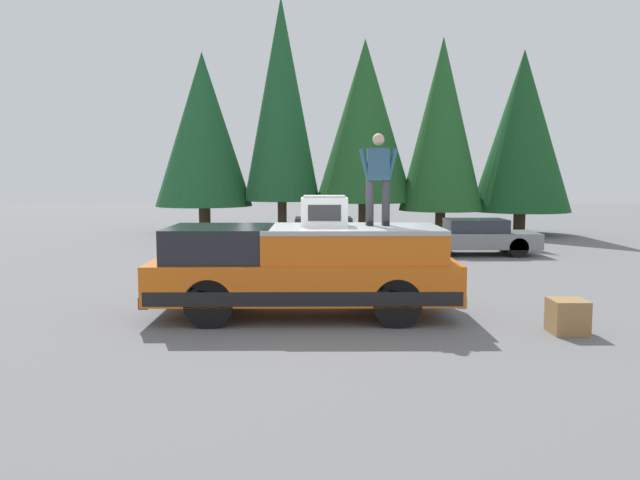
{
  "coord_description": "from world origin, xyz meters",
  "views": [
    {
      "loc": [
        -11.09,
        0.14,
        2.58
      ],
      "look_at": [
        0.58,
        0.03,
        1.35
      ],
      "focal_mm": 34.65,
      "sensor_mm": 36.0,
      "label": 1
    }
  ],
  "objects_px": {
    "person_on_truck_bed": "(378,177)",
    "parked_car_grey": "(473,237)",
    "pickup_truck": "(304,269)",
    "wooden_crate": "(567,316)",
    "parked_car_black": "(321,235)",
    "compressor_unit": "(324,211)"
  },
  "relations": [
    {
      "from": "compressor_unit",
      "to": "parked_car_grey",
      "type": "distance_m",
      "value": 10.03
    },
    {
      "from": "parked_car_grey",
      "to": "person_on_truck_bed",
      "type": "bearing_deg",
      "value": 154.86
    },
    {
      "from": "pickup_truck",
      "to": "wooden_crate",
      "type": "xyz_separation_m",
      "value": [
        -1.31,
        -4.33,
        -0.59
      ]
    },
    {
      "from": "parked_car_grey",
      "to": "wooden_crate",
      "type": "xyz_separation_m",
      "value": [
        -10.04,
        1.02,
        -0.3
      ]
    },
    {
      "from": "pickup_truck",
      "to": "wooden_crate",
      "type": "distance_m",
      "value": 4.56
    },
    {
      "from": "compressor_unit",
      "to": "person_on_truck_bed",
      "type": "relative_size",
      "value": 0.5
    },
    {
      "from": "pickup_truck",
      "to": "parked_car_black",
      "type": "height_order",
      "value": "pickup_truck"
    },
    {
      "from": "parked_car_black",
      "to": "compressor_unit",
      "type": "bearing_deg",
      "value": 179.71
    },
    {
      "from": "wooden_crate",
      "to": "pickup_truck",
      "type": "bearing_deg",
      "value": 73.13
    },
    {
      "from": "parked_car_grey",
      "to": "wooden_crate",
      "type": "distance_m",
      "value": 10.09
    },
    {
      "from": "compressor_unit",
      "to": "parked_car_black",
      "type": "xyz_separation_m",
      "value": [
        9.35,
        -0.05,
        -1.35
      ]
    },
    {
      "from": "parked_car_grey",
      "to": "wooden_crate",
      "type": "bearing_deg",
      "value": 174.22
    },
    {
      "from": "parked_car_grey",
      "to": "parked_car_black",
      "type": "distance_m",
      "value": 4.99
    },
    {
      "from": "compressor_unit",
      "to": "pickup_truck",
      "type": "bearing_deg",
      "value": 107.87
    },
    {
      "from": "parked_car_black",
      "to": "wooden_crate",
      "type": "height_order",
      "value": "parked_car_black"
    },
    {
      "from": "person_on_truck_bed",
      "to": "parked_car_grey",
      "type": "bearing_deg",
      "value": -25.14
    },
    {
      "from": "pickup_truck",
      "to": "person_on_truck_bed",
      "type": "xyz_separation_m",
      "value": [
        0.24,
        -1.36,
        1.68
      ]
    },
    {
      "from": "compressor_unit",
      "to": "person_on_truck_bed",
      "type": "distance_m",
      "value": 1.18
    },
    {
      "from": "pickup_truck",
      "to": "parked_car_grey",
      "type": "distance_m",
      "value": 10.24
    },
    {
      "from": "pickup_truck",
      "to": "wooden_crate",
      "type": "relative_size",
      "value": 9.89
    },
    {
      "from": "person_on_truck_bed",
      "to": "parked_car_black",
      "type": "xyz_separation_m",
      "value": [
        9.23,
        0.95,
        -1.97
      ]
    },
    {
      "from": "pickup_truck",
      "to": "person_on_truck_bed",
      "type": "bearing_deg",
      "value": -80.04
    }
  ]
}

